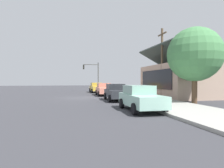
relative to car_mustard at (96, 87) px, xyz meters
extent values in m
plane|color=#38383D|center=(9.71, -2.80, -0.81)|extent=(120.00, 120.00, 0.00)
cube|color=#A3A099|center=(9.71, 2.80, -0.73)|extent=(60.00, 4.20, 0.16)
cube|color=gold|center=(0.11, 0.00, -0.13)|extent=(4.54, 1.81, 0.70)
cube|color=gold|center=(-0.34, 0.00, 0.50)|extent=(2.19, 1.58, 0.56)
cylinder|color=black|center=(1.50, 0.90, -0.48)|extent=(0.66, 0.23, 0.66)
cylinder|color=black|center=(1.52, -0.87, -0.48)|extent=(0.66, 0.23, 0.66)
cylinder|color=black|center=(-1.30, 0.87, -0.48)|extent=(0.66, 0.23, 0.66)
cylinder|color=black|center=(-1.28, -0.90, -0.48)|extent=(0.66, 0.23, 0.66)
cube|color=#EA8C75|center=(6.72, 0.05, -0.13)|extent=(4.81, 1.93, 0.70)
cube|color=tan|center=(6.25, 0.08, 0.50)|extent=(2.34, 1.61, 0.56)
cylinder|color=black|center=(8.23, 0.85, -0.48)|extent=(0.67, 0.25, 0.66)
cylinder|color=black|center=(8.15, -0.87, -0.48)|extent=(0.67, 0.25, 0.66)
cylinder|color=black|center=(5.30, 0.98, -0.48)|extent=(0.67, 0.25, 0.66)
cylinder|color=black|center=(5.22, -0.74, -0.48)|extent=(0.67, 0.25, 0.66)
cube|color=#2D3035|center=(13.29, 0.03, -0.13)|extent=(4.58, 1.89, 0.70)
cube|color=#27292D|center=(12.84, 0.05, 0.50)|extent=(2.23, 1.59, 0.56)
cylinder|color=black|center=(14.73, 0.82, -0.48)|extent=(0.67, 0.25, 0.66)
cylinder|color=black|center=(14.65, -0.88, -0.48)|extent=(0.67, 0.25, 0.66)
cylinder|color=black|center=(11.94, 0.94, -0.48)|extent=(0.67, 0.25, 0.66)
cylinder|color=black|center=(11.86, -0.76, -0.48)|extent=(0.67, 0.25, 0.66)
cube|color=#9ED1BC|center=(19.74, 0.02, -0.13)|extent=(4.46, 1.85, 0.70)
cube|color=#86B1A0|center=(19.30, 0.03, 0.50)|extent=(2.15, 1.60, 0.56)
cylinder|color=black|center=(21.13, 0.89, -0.48)|extent=(0.66, 0.23, 0.66)
cylinder|color=black|center=(21.10, -0.89, -0.48)|extent=(0.66, 0.23, 0.66)
cylinder|color=black|center=(18.38, 0.93, -0.48)|extent=(0.66, 0.23, 0.66)
cylinder|color=black|center=(18.35, -0.84, -0.48)|extent=(0.66, 0.23, 0.66)
cube|color=tan|center=(10.74, 9.20, 1.05)|extent=(9.23, 7.82, 3.73)
cube|color=black|center=(10.74, 5.25, 1.24)|extent=(7.39, 0.08, 2.09)
cube|color=#3F4C47|center=(10.74, 7.24, 3.96)|extent=(9.83, 4.21, 2.34)
cube|color=#3F4C47|center=(10.74, 11.15, 3.96)|extent=(9.83, 4.21, 2.34)
cylinder|color=brown|center=(17.16, 5.72, 0.60)|extent=(0.44, 0.44, 2.83)
sphere|color=#47844C|center=(17.16, 5.72, 3.24)|extent=(4.44, 4.44, 4.44)
cylinder|color=#383833|center=(-3.31, 0.80, 1.79)|extent=(0.14, 0.14, 5.20)
cylinder|color=#383833|center=(-3.31, -0.50, 3.99)|extent=(0.10, 2.60, 0.10)
cube|color=black|center=(-3.31, -1.80, 3.54)|extent=(0.28, 0.24, 0.80)
sphere|color=red|center=(-3.46, -1.80, 3.80)|extent=(0.16, 0.16, 0.16)
sphere|color=yellow|center=(-3.46, -1.80, 3.54)|extent=(0.16, 0.16, 0.16)
sphere|color=green|center=(-3.46, -1.80, 3.28)|extent=(0.16, 0.16, 0.16)
cylinder|color=brown|center=(12.12, 5.40, 2.94)|extent=(0.24, 0.24, 7.50)
cube|color=brown|center=(12.12, 5.40, 6.09)|extent=(1.80, 0.12, 0.12)
cylinder|color=red|center=(12.15, 1.40, -0.38)|extent=(0.22, 0.22, 0.55)
sphere|color=red|center=(12.15, 1.40, -0.03)|extent=(0.18, 0.18, 0.18)
camera|label=1|loc=(31.08, -4.40, 1.06)|focal=30.81mm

